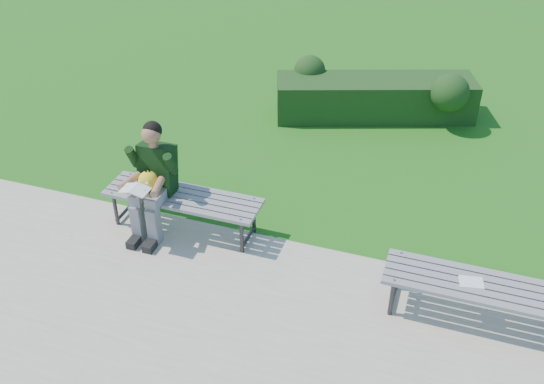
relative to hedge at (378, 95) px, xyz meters
name	(u,v)px	position (x,y,z in m)	size (l,w,h in m)	color
ground	(304,245)	(-0.16, -3.41, -0.35)	(80.00, 80.00, 0.00)	#167318
walkway	(249,361)	(-0.16, -5.16, -0.34)	(30.00, 3.50, 0.02)	beige
hedge	(378,95)	(0.00, 0.00, 0.00)	(3.07, 1.69, 0.85)	#153D12
bench_left	(183,200)	(-1.55, -3.57, 0.07)	(1.80, 0.50, 0.46)	gray
bench_right	(481,289)	(1.71, -3.99, 0.07)	(1.80, 0.50, 0.46)	gray
seated_boy	(152,177)	(-1.85, -3.67, 0.37)	(0.56, 0.76, 1.31)	slate
paper_sheet	(471,282)	(1.61, -3.99, 0.12)	(0.25, 0.20, 0.01)	white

